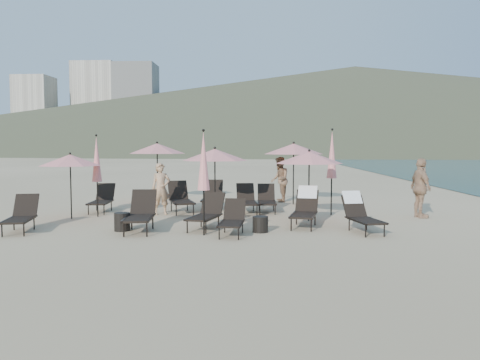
{
  "coord_description": "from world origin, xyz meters",
  "views": [
    {
      "loc": [
        0.4,
        -12.33,
        2.21
      ],
      "look_at": [
        -0.39,
        3.5,
        1.1
      ],
      "focal_mm": 35.0,
      "sensor_mm": 36.0,
      "label": 1
    }
  ],
  "objects_px": {
    "lounger_1": "(140,213)",
    "umbrella_open_0": "(70,160)",
    "lounger_9": "(247,199)",
    "umbrella_open_2": "(309,158)",
    "lounger_0": "(21,215)",
    "beachgoer_a": "(161,189)",
    "umbrella_open_4": "(294,149)",
    "lounger_8": "(212,196)",
    "lounger_5": "(360,213)",
    "lounger_10": "(267,199)",
    "lounger_6": "(102,199)",
    "side_table_0": "(122,222)",
    "lounger_4": "(305,207)",
    "umbrella_open_1": "(215,155)",
    "side_table_1": "(260,224)",
    "lounger_7": "(181,198)",
    "beachgoer_b": "(280,179)",
    "beachgoer_c": "(421,188)",
    "umbrella_closed_2": "(97,160)",
    "umbrella_closed_0": "(204,162)",
    "lounger_3": "(232,219)",
    "lounger_2": "(207,213)",
    "umbrella_open_3": "(157,149)",
    "umbrella_closed_1": "(332,155)"
  },
  "relations": [
    {
      "from": "umbrella_open_3",
      "to": "umbrella_open_2",
      "type": "bearing_deg",
      "value": -39.72
    },
    {
      "from": "lounger_10",
      "to": "umbrella_open_0",
      "type": "relative_size",
      "value": 0.79
    },
    {
      "from": "lounger_3",
      "to": "lounger_2",
      "type": "bearing_deg",
      "value": 136.83
    },
    {
      "from": "lounger_6",
      "to": "side_table_1",
      "type": "distance_m",
      "value": 6.58
    },
    {
      "from": "beachgoer_a",
      "to": "lounger_7",
      "type": "bearing_deg",
      "value": 24.53
    },
    {
      "from": "lounger_0",
      "to": "umbrella_open_2",
      "type": "height_order",
      "value": "umbrella_open_2"
    },
    {
      "from": "lounger_10",
      "to": "umbrella_closed_0",
      "type": "xyz_separation_m",
      "value": [
        -1.6,
        -4.41,
        1.42
      ]
    },
    {
      "from": "umbrella_open_0",
      "to": "lounger_6",
      "type": "bearing_deg",
      "value": 76.77
    },
    {
      "from": "lounger_10",
      "to": "umbrella_closed_2",
      "type": "relative_size",
      "value": 0.62
    },
    {
      "from": "umbrella_open_1",
      "to": "beachgoer_c",
      "type": "bearing_deg",
      "value": 0.04
    },
    {
      "from": "lounger_6",
      "to": "umbrella_open_0",
      "type": "distance_m",
      "value": 2.19
    },
    {
      "from": "lounger_1",
      "to": "beachgoer_b",
      "type": "bearing_deg",
      "value": 54.1
    },
    {
      "from": "lounger_2",
      "to": "umbrella_closed_1",
      "type": "xyz_separation_m",
      "value": [
        3.75,
        2.74,
        1.53
      ]
    },
    {
      "from": "lounger_5",
      "to": "beachgoer_b",
      "type": "bearing_deg",
      "value": 92.86
    },
    {
      "from": "umbrella_open_0",
      "to": "side_table_0",
      "type": "xyz_separation_m",
      "value": [
        2.2,
        -1.98,
        -1.58
      ]
    },
    {
      "from": "side_table_0",
      "to": "lounger_7",
      "type": "bearing_deg",
      "value": 75.99
    },
    {
      "from": "lounger_6",
      "to": "umbrella_open_1",
      "type": "xyz_separation_m",
      "value": [
        3.99,
        -0.87,
        1.54
      ]
    },
    {
      "from": "umbrella_open_1",
      "to": "umbrella_closed_2",
      "type": "distance_m",
      "value": 3.73
    },
    {
      "from": "lounger_10",
      "to": "lounger_8",
      "type": "bearing_deg",
      "value": 160.39
    },
    {
      "from": "umbrella_open_1",
      "to": "beachgoer_c",
      "type": "relative_size",
      "value": 1.19
    },
    {
      "from": "lounger_1",
      "to": "umbrella_open_0",
      "type": "relative_size",
      "value": 0.91
    },
    {
      "from": "lounger_10",
      "to": "beachgoer_a",
      "type": "relative_size",
      "value": 0.95
    },
    {
      "from": "umbrella_closed_0",
      "to": "beachgoer_c",
      "type": "height_order",
      "value": "umbrella_closed_0"
    },
    {
      "from": "lounger_9",
      "to": "lounger_0",
      "type": "bearing_deg",
      "value": -153.46
    },
    {
      "from": "lounger_0",
      "to": "beachgoer_b",
      "type": "height_order",
      "value": "beachgoer_b"
    },
    {
      "from": "umbrella_closed_2",
      "to": "beachgoer_c",
      "type": "bearing_deg",
      "value": 1.9
    },
    {
      "from": "umbrella_open_1",
      "to": "umbrella_open_2",
      "type": "height_order",
      "value": "umbrella_open_1"
    },
    {
      "from": "lounger_3",
      "to": "beachgoer_b",
      "type": "bearing_deg",
      "value": 82.16
    },
    {
      "from": "lounger_5",
      "to": "lounger_10",
      "type": "distance_m",
      "value": 4.38
    },
    {
      "from": "lounger_4",
      "to": "lounger_5",
      "type": "distance_m",
      "value": 1.59
    },
    {
      "from": "umbrella_closed_0",
      "to": "lounger_9",
      "type": "bearing_deg",
      "value": 77.65
    },
    {
      "from": "umbrella_open_0",
      "to": "beachgoer_c",
      "type": "distance_m",
      "value": 10.92
    },
    {
      "from": "lounger_4",
      "to": "lounger_8",
      "type": "bearing_deg",
      "value": 142.48
    },
    {
      "from": "lounger_0",
      "to": "beachgoer_a",
      "type": "bearing_deg",
      "value": 34.33
    },
    {
      "from": "lounger_8",
      "to": "beachgoer_c",
      "type": "height_order",
      "value": "beachgoer_c"
    },
    {
      "from": "umbrella_open_1",
      "to": "umbrella_open_3",
      "type": "height_order",
      "value": "umbrella_open_3"
    },
    {
      "from": "umbrella_open_4",
      "to": "lounger_8",
      "type": "bearing_deg",
      "value": -153.37
    },
    {
      "from": "lounger_5",
      "to": "umbrella_open_4",
      "type": "distance_m",
      "value": 6.16
    },
    {
      "from": "lounger_8",
      "to": "beachgoer_b",
      "type": "height_order",
      "value": "beachgoer_b"
    },
    {
      "from": "lounger_3",
      "to": "side_table_0",
      "type": "xyz_separation_m",
      "value": [
        -2.95,
        0.36,
        -0.16
      ]
    },
    {
      "from": "umbrella_open_1",
      "to": "umbrella_closed_2",
      "type": "bearing_deg",
      "value": -174.89
    },
    {
      "from": "umbrella_open_1",
      "to": "side_table_1",
      "type": "relative_size",
      "value": 5.36
    },
    {
      "from": "lounger_7",
      "to": "beachgoer_b",
      "type": "distance_m",
      "value": 4.71
    },
    {
      "from": "lounger_9",
      "to": "umbrella_open_2",
      "type": "distance_m",
      "value": 3.01
    },
    {
      "from": "beachgoer_b",
      "to": "lounger_6",
      "type": "bearing_deg",
      "value": -62.74
    },
    {
      "from": "umbrella_closed_2",
      "to": "side_table_1",
      "type": "height_order",
      "value": "umbrella_closed_2"
    },
    {
      "from": "umbrella_closed_0",
      "to": "beachgoer_c",
      "type": "relative_size",
      "value": 1.42
    },
    {
      "from": "lounger_2",
      "to": "umbrella_closed_1",
      "type": "height_order",
      "value": "umbrella_closed_1"
    },
    {
      "from": "lounger_9",
      "to": "umbrella_open_1",
      "type": "relative_size",
      "value": 0.77
    },
    {
      "from": "lounger_6",
      "to": "side_table_0",
      "type": "distance_m",
      "value": 4.06
    }
  ]
}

